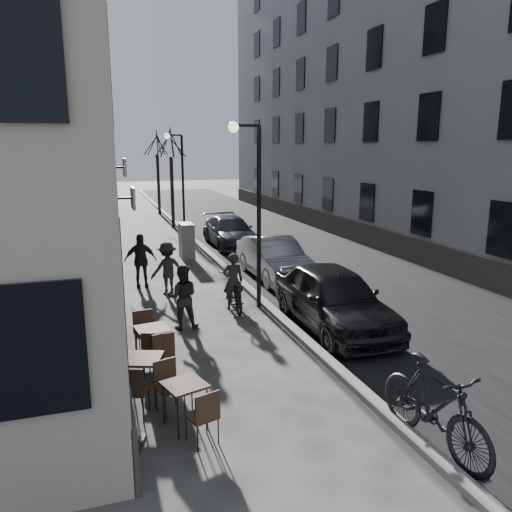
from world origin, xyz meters
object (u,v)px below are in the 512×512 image
bistro_set_b (143,374)px  car_near (334,298)px  streetlamp_near (253,196)px  bistro_set_c (153,342)px  tree_near (170,143)px  bistro_set_a (185,400)px  pedestrian_mid (167,268)px  pedestrian_near (182,297)px  streetlamp_far (179,173)px  tree_far (157,143)px  bicycle (233,292)px  car_far (230,231)px  moped (434,407)px  car_mid (274,259)px  sign_board (127,422)px  utility_cabinet (187,241)px  pedestrian_far (140,260)px

bistro_set_b → car_near: size_ratio=0.37×
streetlamp_near → car_near: bearing=-56.0°
bistro_set_c → car_near: car_near is taller
tree_near → car_near: size_ratio=1.24×
streetlamp_near → tree_near: tree_near is taller
streetlamp_near → bistro_set_c: bearing=-136.6°
streetlamp_near → bistro_set_a: size_ratio=3.23×
pedestrian_mid → car_near: size_ratio=0.35×
bistro_set_c → pedestrian_near: bearing=54.8°
streetlamp_far → tree_far: 9.12m
bistro_set_a → bicycle: size_ratio=0.85×
bistro_set_b → tree_far: bearing=101.8°
car_far → moped: size_ratio=1.99×
moped → streetlamp_far: bearing=86.2°
car_mid → car_far: car_mid is taller
tree_near → sign_board: tree_near is taller
pedestrian_mid → bistro_set_c: bearing=64.5°
sign_board → car_near: size_ratio=0.23×
streetlamp_near → pedestrian_near: bearing=-155.2°
pedestrian_near → car_mid: pedestrian_near is taller
moped → car_mid: bearing=78.2°
moped → car_near: bearing=74.6°
bistro_set_b → moped: size_ratio=0.74×
bistro_set_a → car_mid: 9.49m
tree_near → car_mid: (1.59, -12.19, -3.96)m
streetlamp_far → sign_board: 18.43m
streetlamp_near → car_mid: streetlamp_near is taller
tree_near → moped: size_ratio=2.50×
tree_far → bistro_set_c: bearing=-97.6°
tree_far → car_near: (1.36, -23.13, -3.88)m
tree_far → utility_cabinet: 14.67m
pedestrian_mid → car_mid: size_ratio=0.38×
streetlamp_far → car_far: bearing=-60.4°
bistro_set_c → car_mid: car_mid is taller
bicycle → sign_board: bearing=63.6°
bistro_set_b → pedestrian_far: (0.67, 7.58, 0.38)m
streetlamp_near → bistro_set_a: bearing=-117.8°
streetlamp_far → car_far: (1.74, -3.07, -2.50)m
streetlamp_far → pedestrian_near: (-2.16, -13.00, -2.35)m
car_far → car_near: bearing=-92.0°
pedestrian_mid → car_near: bearing=115.9°
tree_far → streetlamp_near: bearing=-90.2°
moped → pedestrian_mid: bearing=100.3°
bistro_set_a → utility_cabinet: 12.61m
tree_near → tree_far: (0.00, 6.00, 0.00)m
sign_board → utility_cabinet: bearing=92.7°
streetlamp_far → tree_far: tree_far is taller
streetlamp_near → sign_board: size_ratio=4.85×
utility_cabinet → car_far: (2.37, 2.04, -0.06)m
pedestrian_near → car_far: bearing=-100.3°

